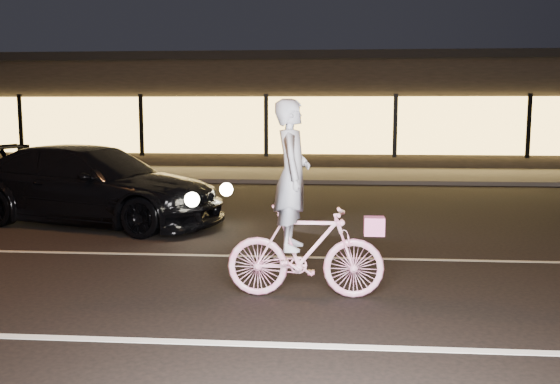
{
  "coord_description": "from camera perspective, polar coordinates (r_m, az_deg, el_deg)",
  "views": [
    {
      "loc": [
        2.31,
        -7.14,
        2.24
      ],
      "look_at": [
        1.67,
        0.6,
        1.18
      ],
      "focal_mm": 40.0,
      "sensor_mm": 36.0,
      "label": 1
    }
  ],
  "objects": [
    {
      "name": "sedan",
      "position": [
        12.52,
        -16.74,
        0.63
      ],
      "size": [
        5.58,
        3.39,
        1.51
      ],
      "rotation": [
        0.0,
        0.0,
        1.31
      ],
      "color": "black",
      "rests_on": "ground"
    },
    {
      "name": "lane_stripe_far",
      "position": [
        9.69,
        -9.24,
        -5.68
      ],
      "size": [
        60.0,
        0.1,
        0.01
      ],
      "primitive_type": "cube",
      "color": "gray",
      "rests_on": "ground"
    },
    {
      "name": "lane_stripe_near",
      "position": [
        6.5,
        -16.86,
        -12.73
      ],
      "size": [
        60.0,
        0.12,
        0.01
      ],
      "primitive_type": "cube",
      "color": "silver",
      "rests_on": "ground"
    },
    {
      "name": "storefront",
      "position": [
        26.21,
        -0.32,
        7.57
      ],
      "size": [
        25.4,
        8.42,
        4.2
      ],
      "color": "black",
      "rests_on": "ground"
    },
    {
      "name": "sidewalk",
      "position": [
        20.39,
        -1.8,
        1.63
      ],
      "size": [
        30.0,
        4.0,
        0.12
      ],
      "primitive_type": "cube",
      "color": "#383533",
      "rests_on": "ground"
    },
    {
      "name": "ground",
      "position": [
        7.84,
        -12.8,
        -9.06
      ],
      "size": [
        90.0,
        90.0,
        0.0
      ],
      "primitive_type": "plane",
      "color": "black",
      "rests_on": "ground"
    },
    {
      "name": "cyclist",
      "position": [
        7.33,
        2.02,
        -3.34
      ],
      "size": [
        1.86,
        0.64,
        2.34
      ],
      "rotation": [
        0.0,
        0.0,
        1.57
      ],
      "color": "#F04492",
      "rests_on": "ground"
    }
  ]
}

